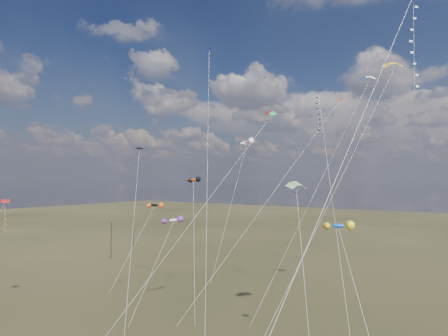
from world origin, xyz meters
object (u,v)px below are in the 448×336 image
Objects in this scene: utility_pole_far at (133,230)px; diamond_black_high at (320,121)px; utility_pole_near at (111,240)px; parafoil_yellow at (392,64)px; novelty_black_orange at (154,205)px.

utility_pole_far is 67.08m from diamond_black_high.
utility_pole_far is (-8.00, 14.00, 0.00)m from utility_pole_near.
diamond_black_high is 11.30m from parafoil_yellow.
utility_pole_near is 1.00× the size of utility_pole_far.
parafoil_yellow reaches higher than diamond_black_high.
diamond_black_high is (51.22, -9.61, 20.85)m from utility_pole_near.
novelty_black_orange reaches higher than utility_pole_far.
novelty_black_orange is at bearing 178.74° from diamond_black_high.
parafoil_yellow reaches higher than utility_pole_far.
novelty_black_orange reaches higher than utility_pole_near.
parafoil_yellow is at bearing -16.33° from utility_pole_far.
utility_pole_far is 75.39m from parafoil_yellow.
utility_pole_far is at bearing 119.74° from utility_pole_near.
utility_pole_near and utility_pole_far have the same top height.
utility_pole_far is 0.60× the size of novelty_black_orange.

